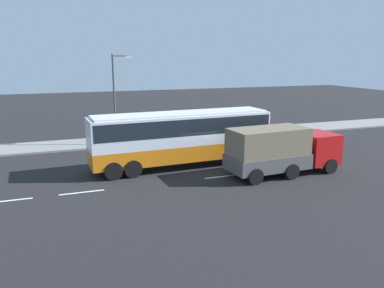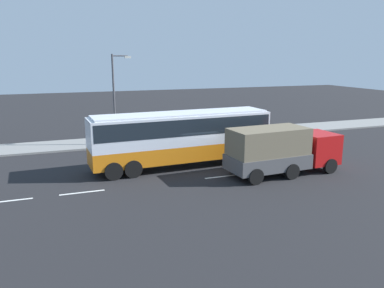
% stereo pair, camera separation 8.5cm
% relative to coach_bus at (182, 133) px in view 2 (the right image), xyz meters
% --- Properties ---
extents(ground_plane, '(120.00, 120.00, 0.00)m').
position_rel_coach_bus_xyz_m(ground_plane, '(0.83, -0.14, -2.26)').
color(ground_plane, black).
extents(sidewalk_curb, '(80.00, 4.00, 0.15)m').
position_rel_coach_bus_xyz_m(sidewalk_curb, '(0.83, 8.95, -2.19)').
color(sidewalk_curb, gray).
rests_on(sidewalk_curb, ground_plane).
extents(lane_centreline, '(24.12, 0.16, 0.01)m').
position_rel_coach_bus_xyz_m(lane_centreline, '(-5.50, -3.04, -2.26)').
color(lane_centreline, white).
rests_on(lane_centreline, ground_plane).
extents(coach_bus, '(12.21, 3.17, 3.65)m').
position_rel_coach_bus_xyz_m(coach_bus, '(0.00, 0.00, 0.00)').
color(coach_bus, orange).
rests_on(coach_bus, ground_plane).
extents(cargo_truck, '(7.48, 3.03, 3.00)m').
position_rel_coach_bus_xyz_m(cargo_truck, '(5.27, -3.76, -0.66)').
color(cargo_truck, red).
rests_on(cargo_truck, ground_plane).
extents(pedestrian_near_curb, '(0.32, 0.32, 1.68)m').
position_rel_coach_bus_xyz_m(pedestrian_near_curb, '(-0.84, 7.94, -1.14)').
color(pedestrian_near_curb, brown).
rests_on(pedestrian_near_curb, sidewalk_curb).
extents(street_lamp, '(1.56, 0.24, 7.30)m').
position_rel_coach_bus_xyz_m(street_lamp, '(-3.04, 7.64, 2.04)').
color(street_lamp, '#47474C').
rests_on(street_lamp, sidewalk_curb).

